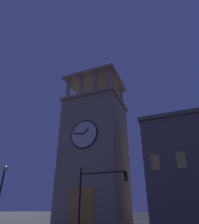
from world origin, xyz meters
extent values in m
cube|color=gray|center=(-0.13, -2.41, 8.36)|extent=(8.16, 7.29, 16.72)
cube|color=gray|center=(-0.13, -2.41, 16.92)|extent=(8.76, 7.89, 0.40)
cylinder|color=gray|center=(-3.61, 0.64, 18.96)|extent=(0.70, 0.70, 3.68)
cylinder|color=gray|center=(-1.29, 0.64, 18.96)|extent=(0.70, 0.70, 3.68)
cylinder|color=gray|center=(1.03, 0.64, 18.96)|extent=(0.70, 0.70, 3.68)
cylinder|color=gray|center=(3.35, 0.64, 18.96)|extent=(0.70, 0.70, 3.68)
cylinder|color=gray|center=(-3.61, -5.45, 18.96)|extent=(0.70, 0.70, 3.68)
cylinder|color=gray|center=(-1.29, -5.45, 18.96)|extent=(0.70, 0.70, 3.68)
cylinder|color=gray|center=(1.03, -5.45, 18.96)|extent=(0.70, 0.70, 3.68)
cylinder|color=gray|center=(3.35, -5.45, 18.96)|extent=(0.70, 0.70, 3.68)
cube|color=gray|center=(-0.13, -2.41, 21.00)|extent=(8.76, 7.89, 0.40)
cylinder|color=black|center=(-0.13, -2.41, 22.45)|extent=(0.12, 0.12, 2.50)
cylinder|color=silver|center=(-0.13, 1.30, 10.71)|extent=(3.77, 0.12, 3.77)
torus|color=black|center=(-0.13, 1.32, 10.71)|extent=(3.93, 0.16, 3.93)
cube|color=black|center=(-0.48, 1.40, 11.09)|extent=(0.80, 0.06, 0.84)
cube|color=black|center=(0.66, 1.40, 10.85)|extent=(1.60, 0.06, 0.41)
cube|color=orange|center=(-0.13, 1.19, 2.00)|extent=(3.20, 0.24, 4.00)
cube|color=#E0B259|center=(-11.51, 0.00, 6.55)|extent=(1.00, 0.12, 1.80)
cube|color=#E0B259|center=(-8.76, 0.00, 6.55)|extent=(1.00, 0.12, 1.80)
cylinder|color=black|center=(-3.02, 7.22, 2.58)|extent=(0.16, 0.16, 5.16)
cylinder|color=black|center=(-5.08, 7.22, 4.55)|extent=(4.12, 0.12, 0.12)
cube|color=black|center=(-7.14, 7.22, 4.12)|extent=(0.22, 0.30, 0.75)
sphere|color=#360505|center=(-7.14, 7.40, 4.40)|extent=(0.16, 0.16, 0.16)
sphere|color=#392705|center=(-7.14, 7.40, 4.15)|extent=(0.16, 0.16, 0.16)
sphere|color=#18C154|center=(-7.14, 7.40, 3.90)|extent=(0.16, 0.16, 0.16)
sphere|color=#F9DB8C|center=(2.13, 10.98, 4.77)|extent=(0.44, 0.44, 0.44)
camera|label=1|loc=(-11.57, 23.35, 1.79)|focal=31.45mm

